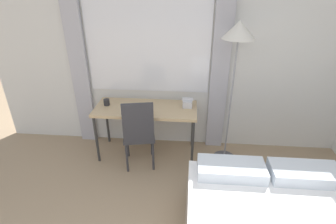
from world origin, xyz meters
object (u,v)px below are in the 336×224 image
Objects in this scene: desk at (146,111)px; standing_lamp at (237,45)px; telephone at (187,103)px; mug at (107,102)px; desk_chair at (139,131)px; book at (136,108)px.

desk is 0.73× the size of standing_lamp.
telephone reaches higher than mug.
desk is 1.44m from standing_lamp.
desk_chair is 0.65m from mug.
telephone is at bearing 9.94° from desk.
desk_chair is 0.77m from telephone.
telephone is (-0.55, 0.15, -0.82)m from standing_lamp.
standing_lamp reaches higher than mug.
desk_chair is 5.61× the size of telephone.
book is (-0.12, -0.07, 0.07)m from desk.
telephone is at bearing 3.50° from mug.
standing_lamp is 7.40× the size of book.
desk_chair is at bearing -73.59° from book.
telephone is at bearing 22.71° from desk_chair.
telephone reaches higher than book.
mug is (-1.10, -0.07, -0.01)m from telephone.
mug is at bearing 177.24° from standing_lamp.
desk is 0.15m from book.
standing_lamp is at bearing 0.84° from book.
standing_lamp is at bearing -2.76° from mug.
standing_lamp reaches higher than desk_chair.
telephone is at bearing 13.69° from book.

